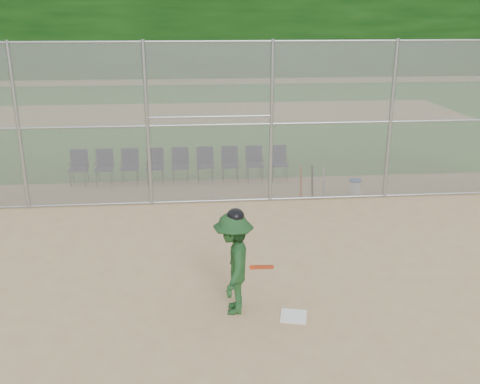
{
  "coord_description": "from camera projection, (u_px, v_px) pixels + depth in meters",
  "views": [
    {
      "loc": [
        -0.94,
        -7.79,
        4.55
      ],
      "look_at": [
        0.0,
        2.5,
        1.1
      ],
      "focal_mm": 40.0,
      "sensor_mm": 36.0,
      "label": 1
    }
  ],
  "objects": [
    {
      "name": "water_cooler",
      "position": [
        355.0,
        187.0,
        14.14
      ],
      "size": [
        0.32,
        0.32,
        0.41
      ],
      "color": "white",
      "rests_on": "ground"
    },
    {
      "name": "ground",
      "position": [
        254.0,
        302.0,
        8.88
      ],
      "size": [
        100.0,
        100.0,
        0.0
      ],
      "primitive_type": "plane",
      "color": "tan",
      "rests_on": "ground"
    },
    {
      "name": "batter_at_plate",
      "position": [
        234.0,
        263.0,
        8.37
      ],
      "size": [
        1.02,
        1.34,
        1.75
      ],
      "color": "#1C461F",
      "rests_on": "ground"
    },
    {
      "name": "chair_4",
      "position": [
        180.0,
        166.0,
        15.09
      ],
      "size": [
        0.54,
        0.52,
        0.96
      ],
      "primitive_type": null,
      "color": "#100F39",
      "rests_on": "ground"
    },
    {
      "name": "chair_0",
      "position": [
        78.0,
        168.0,
        14.85
      ],
      "size": [
        0.54,
        0.52,
        0.96
      ],
      "primitive_type": null,
      "color": "#100F39",
      "rests_on": "ground"
    },
    {
      "name": "chair_5",
      "position": [
        205.0,
        165.0,
        15.15
      ],
      "size": [
        0.54,
        0.52,
        0.96
      ],
      "primitive_type": null,
      "color": "#100F39",
      "rests_on": "ground"
    },
    {
      "name": "spare_bats",
      "position": [
        312.0,
        182.0,
        13.82
      ],
      "size": [
        0.66,
        0.26,
        0.85
      ],
      "color": "#D84C14",
      "rests_on": "ground"
    },
    {
      "name": "home_plate",
      "position": [
        293.0,
        316.0,
        8.45
      ],
      "size": [
        0.49,
        0.49,
        0.02
      ],
      "primitive_type": "cube",
      "rotation": [
        0.0,
        0.0,
        -0.24
      ],
      "color": "white",
      "rests_on": "ground"
    },
    {
      "name": "chair_8",
      "position": [
        279.0,
        163.0,
        15.34
      ],
      "size": [
        0.54,
        0.52,
        0.96
      ],
      "primitive_type": null,
      "color": "#100F39",
      "rests_on": "ground"
    },
    {
      "name": "grass_strip",
      "position": [
        211.0,
        113.0,
        25.88
      ],
      "size": [
        100.0,
        100.0,
        0.0
      ],
      "primitive_type": "plane",
      "color": "#25611D",
      "rests_on": "ground"
    },
    {
      "name": "chair_6",
      "position": [
        230.0,
        164.0,
        15.21
      ],
      "size": [
        0.54,
        0.52,
        0.96
      ],
      "primitive_type": null,
      "color": "#100F39",
      "rests_on": "ground"
    },
    {
      "name": "backstop_fence",
      "position": [
        231.0,
        122.0,
        12.95
      ],
      "size": [
        16.09,
        0.09,
        4.0
      ],
      "color": "gray",
      "rests_on": "ground"
    },
    {
      "name": "chair_2",
      "position": [
        130.0,
        167.0,
        14.97
      ],
      "size": [
        0.54,
        0.52,
        0.96
      ],
      "primitive_type": null,
      "color": "#100F39",
      "rests_on": "ground"
    },
    {
      "name": "chair_1",
      "position": [
        104.0,
        167.0,
        14.91
      ],
      "size": [
        0.54,
        0.52,
        0.96
      ],
      "primitive_type": null,
      "color": "#100F39",
      "rests_on": "ground"
    },
    {
      "name": "chair_3",
      "position": [
        155.0,
        166.0,
        15.03
      ],
      "size": [
        0.54,
        0.52,
        0.96
      ],
      "primitive_type": null,
      "color": "#100F39",
      "rests_on": "ground"
    },
    {
      "name": "dirt_patch_far",
      "position": [
        211.0,
        113.0,
        25.88
      ],
      "size": [
        24.0,
        24.0,
        0.0
      ],
      "primitive_type": "plane",
      "color": "tan",
      "rests_on": "ground"
    },
    {
      "name": "chair_7",
      "position": [
        255.0,
        164.0,
        15.27
      ],
      "size": [
        0.54,
        0.52,
        0.96
      ],
      "primitive_type": null,
      "color": "#100F39",
      "rests_on": "ground"
    }
  ]
}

